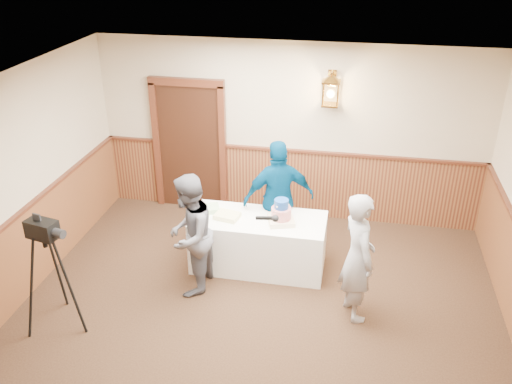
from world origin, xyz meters
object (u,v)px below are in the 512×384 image
(sheet_cake_yellow, at_px, (227,216))
(sheet_cake_green, at_px, (208,209))
(baker, at_px, (358,257))
(tv_camera_rig, at_px, (53,280))
(display_table, at_px, (259,242))
(tiered_cake, at_px, (281,214))
(assistant_p, at_px, (279,199))
(interviewer, at_px, (189,235))

(sheet_cake_yellow, distance_m, sheet_cake_green, 0.33)
(sheet_cake_green, bearing_deg, sheet_cake_yellow, -25.07)
(baker, bearing_deg, tv_camera_rig, 80.17)
(display_table, relative_size, baker, 1.10)
(sheet_cake_yellow, bearing_deg, baker, -22.78)
(tiered_cake, xyz_separation_m, sheet_cake_green, (-1.03, 0.12, -0.10))
(display_table, relative_size, sheet_cake_yellow, 5.71)
(display_table, height_order, sheet_cake_yellow, sheet_cake_yellow)
(sheet_cake_yellow, xyz_separation_m, baker, (1.75, -0.73, 0.04))
(tiered_cake, xyz_separation_m, assistant_p, (-0.10, 0.46, -0.03))
(baker, relative_size, assistant_p, 0.96)
(tiered_cake, bearing_deg, baker, -36.45)
(display_table, height_order, baker, baker)
(assistant_p, xyz_separation_m, tv_camera_rig, (-2.31, -2.07, -0.22))
(sheet_cake_yellow, distance_m, baker, 1.89)
(sheet_cake_green, distance_m, baker, 2.22)
(display_table, xyz_separation_m, assistant_p, (0.21, 0.42, 0.48))
(sheet_cake_green, relative_size, tv_camera_rig, 0.21)
(tv_camera_rig, bearing_deg, interviewer, 48.31)
(interviewer, height_order, baker, baker)
(sheet_cake_green, bearing_deg, interviewer, -92.73)
(sheet_cake_yellow, relative_size, baker, 0.19)
(assistant_p, bearing_deg, display_table, 40.99)
(display_table, bearing_deg, tv_camera_rig, -141.76)
(baker, relative_size, tv_camera_rig, 1.15)
(sheet_cake_yellow, bearing_deg, assistant_p, 37.36)
(baker, bearing_deg, interviewer, 62.98)
(tv_camera_rig, bearing_deg, sheet_cake_yellow, 55.90)
(display_table, xyz_separation_m, tv_camera_rig, (-2.10, -1.66, 0.26))
(tv_camera_rig, bearing_deg, tiered_cake, 46.21)
(assistant_p, bearing_deg, tv_camera_rig, 19.23)
(display_table, distance_m, tiered_cake, 0.60)
(sheet_cake_green, height_order, tv_camera_rig, tv_camera_rig)
(tiered_cake, relative_size, sheet_cake_yellow, 1.29)
(tiered_cake, relative_size, sheet_cake_green, 1.38)
(assistant_p, bearing_deg, sheet_cake_green, -2.61)
(tv_camera_rig, bearing_deg, assistant_p, 54.35)
(interviewer, bearing_deg, tv_camera_rig, -51.46)
(sheet_cake_yellow, xyz_separation_m, sheet_cake_green, (-0.30, 0.14, 0.00))
(tiered_cake, height_order, assistant_p, assistant_p)
(interviewer, xyz_separation_m, baker, (2.08, -0.11, 0.01))
(tiered_cake, bearing_deg, display_table, 171.81)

